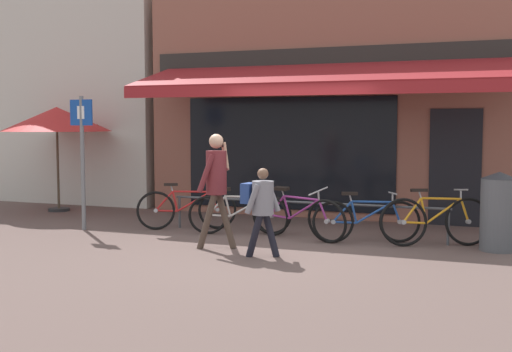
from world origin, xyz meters
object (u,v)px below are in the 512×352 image
object	(u,v)px
bicycle_red	(186,208)
pedestrian_adult	(216,177)
bicycle_purple	(298,216)
cafe_parasol	(57,120)
bicycle_silver	(240,213)
parking_sign	(82,148)
bicycle_blue	(366,220)
pedestrian_child	(261,202)
litter_bin	(498,211)
bicycle_orange	(436,220)

from	to	relation	value
bicycle_red	pedestrian_adult	size ratio (longest dim) A/B	0.94
bicycle_purple	cafe_parasol	xyz separation A→B (m)	(-5.68, 1.39, 1.54)
bicycle_silver	parking_sign	distance (m)	2.95
bicycle_purple	parking_sign	world-z (taller)	parking_sign
pedestrian_adult	parking_sign	bearing A→B (deg)	162.16
parking_sign	bicycle_blue	bearing A→B (deg)	6.60
bicycle_blue	pedestrian_child	xyz separation A→B (m)	(-1.15, -1.56, 0.41)
bicycle_purple	bicycle_blue	bearing A→B (deg)	24.71
bicycle_red	pedestrian_child	distance (m)	2.68
litter_bin	cafe_parasol	size ratio (longest dim) A/B	0.51
pedestrian_adult	cafe_parasol	xyz separation A→B (m)	(-4.78, 2.51, 0.86)
bicycle_silver	bicycle_purple	xyz separation A→B (m)	(1.04, -0.10, 0.02)
pedestrian_child	cafe_parasol	distance (m)	6.36
bicycle_red	bicycle_blue	size ratio (longest dim) A/B	1.01
bicycle_red	bicycle_purple	world-z (taller)	bicycle_purple
bicycle_purple	pedestrian_child	size ratio (longest dim) A/B	1.39
pedestrian_child	parking_sign	distance (m)	3.84
bicycle_red	pedestrian_child	xyz separation A→B (m)	(2.02, -1.71, 0.40)
bicycle_red	bicycle_silver	world-z (taller)	bicycle_red
bicycle_purple	litter_bin	size ratio (longest dim) A/B	1.51
bicycle_blue	pedestrian_child	size ratio (longest dim) A/B	1.28
bicycle_red	pedestrian_child	world-z (taller)	pedestrian_child
bicycle_silver	bicycle_orange	distance (m)	3.13
bicycle_silver	pedestrian_child	bearing A→B (deg)	-77.66
bicycle_red	bicycle_orange	distance (m)	4.20
bicycle_blue	pedestrian_adult	xyz separation A→B (m)	(-1.96, -1.25, 0.70)
bicycle_blue	bicycle_silver	bearing A→B (deg)	159.06
bicycle_purple	litter_bin	xyz separation A→B (m)	(2.97, 0.19, 0.20)
bicycle_silver	pedestrian_adult	distance (m)	1.41
litter_bin	bicycle_silver	bearing A→B (deg)	-178.70
bicycle_red	parking_sign	bearing A→B (deg)	176.77
bicycle_silver	litter_bin	xyz separation A→B (m)	(4.00, 0.09, 0.22)
bicycle_purple	parking_sign	size ratio (longest dim) A/B	0.75
pedestrian_child	parking_sign	xyz separation A→B (m)	(-3.65, 1.00, 0.65)
bicycle_silver	litter_bin	world-z (taller)	litter_bin
bicycle_purple	bicycle_orange	bearing A→B (deg)	24.42
bicycle_purple	pedestrian_adult	size ratio (longest dim) A/B	1.02
bicycle_purple	litter_bin	bearing A→B (deg)	21.05
bicycle_purple	bicycle_orange	distance (m)	2.11
bicycle_orange	pedestrian_child	size ratio (longest dim) A/B	1.30
bicycle_purple	pedestrian_child	distance (m)	1.47
bicycle_blue	pedestrian_child	bearing A→B (deg)	-148.40
parking_sign	cafe_parasol	bearing A→B (deg)	136.97
bicycle_orange	pedestrian_adult	size ratio (longest dim) A/B	0.95
litter_bin	parking_sign	distance (m)	6.78
pedestrian_adult	litter_bin	world-z (taller)	pedestrian_adult
bicycle_silver	bicycle_purple	distance (m)	1.04
pedestrian_child	cafe_parasol	world-z (taller)	cafe_parasol
bicycle_silver	litter_bin	distance (m)	4.01
bicycle_silver	pedestrian_adult	xyz separation A→B (m)	(0.14, -1.22, 0.70)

